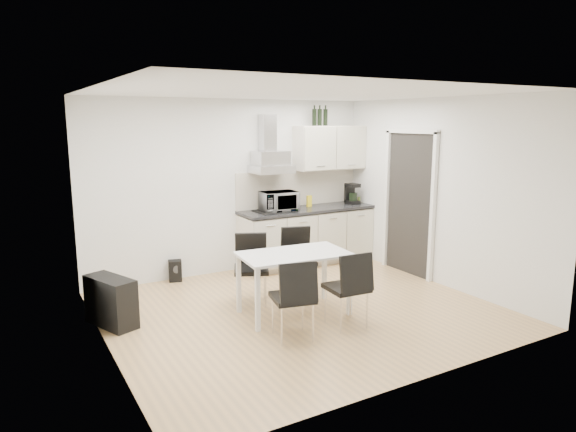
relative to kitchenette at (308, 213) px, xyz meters
name	(u,v)px	position (x,y,z in m)	size (l,w,h in m)	color
ground	(301,310)	(-1.19, -1.73, -0.83)	(4.50, 4.50, 0.00)	tan
wall_back	(232,187)	(-1.19, 0.27, 0.47)	(4.50, 0.10, 2.60)	silver
wall_front	(424,239)	(-1.19, -3.73, 0.47)	(4.50, 0.10, 2.60)	silver
wall_left	(101,225)	(-3.44, -1.73, 0.47)	(0.10, 4.00, 2.60)	silver
wall_right	(439,192)	(1.06, -1.73, 0.47)	(0.10, 4.00, 2.60)	silver
ceiling	(302,92)	(-1.19, -1.73, 1.77)	(4.50, 4.50, 0.00)	white
doorway	(408,205)	(1.02, -1.18, 0.22)	(0.08, 1.04, 2.10)	white
kitchenette	(308,213)	(0.00, 0.00, 0.00)	(2.22, 0.64, 2.52)	beige
dining_table	(294,261)	(-1.31, -1.78, -0.17)	(1.33, 0.84, 0.75)	white
chair_far_left	(251,270)	(-1.61, -1.23, -0.39)	(0.44, 0.50, 0.88)	black
chair_far_right	(299,262)	(-0.89, -1.19, -0.39)	(0.44, 0.50, 0.88)	black
chair_near_left	(293,299)	(-1.68, -2.38, -0.39)	(0.44, 0.50, 0.88)	black
chair_near_right	(346,289)	(-1.00, -2.40, -0.39)	(0.44, 0.50, 0.88)	black
guitar_amp	(111,301)	(-3.28, -1.05, -0.55)	(0.51, 0.72, 0.56)	black
floor_speaker	(175,271)	(-2.15, 0.17, -0.68)	(0.18, 0.16, 0.30)	black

